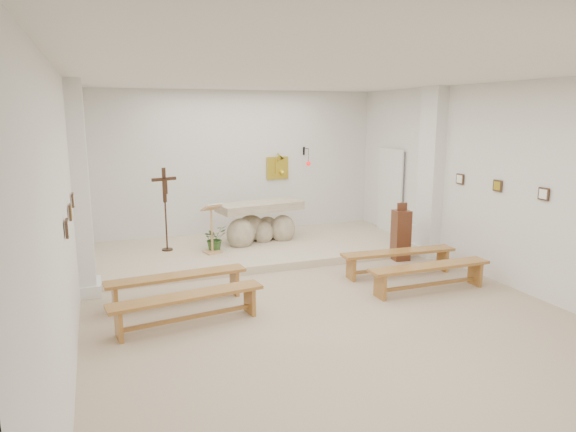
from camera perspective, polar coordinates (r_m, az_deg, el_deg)
name	(u,v)px	position (r m, az deg, el deg)	size (l,w,h in m)	color
ground	(321,308)	(8.10, 3.66, -10.18)	(7.00, 10.00, 0.00)	tan
wall_left	(68,213)	(6.97, -23.28, 0.33)	(0.02, 10.00, 3.50)	silver
wall_right	(507,185)	(9.61, 23.17, 3.14)	(0.02, 10.00, 3.50)	silver
wall_back	(235,165)	(12.31, -5.86, 5.62)	(7.00, 0.02, 3.50)	silver
ceiling	(324,76)	(7.55, 4.01, 15.26)	(7.00, 10.00, 0.02)	silver
sanctuary_platform	(255,249)	(11.20, -3.72, -3.64)	(6.98, 3.00, 0.15)	beige
pilaster_left	(81,190)	(8.94, -22.02, 2.68)	(0.26, 0.55, 3.50)	white
pilaster_right	(431,173)	(11.05, 15.57, 4.61)	(0.26, 0.55, 3.50)	white
gold_wall_relief	(277,168)	(12.60, -1.18, 5.35)	(0.55, 0.04, 0.55)	gold
sanctuary_lamp	(308,161)	(12.61, 2.22, 6.07)	(0.11, 0.36, 0.44)	black
station_frame_left_front	(67,228)	(6.19, -23.36, -1.26)	(0.03, 0.20, 0.20)	#3C281A
station_frame_left_mid	(70,212)	(7.18, -23.04, 0.39)	(0.03, 0.20, 0.20)	#3C281A
station_frame_left_rear	(73,200)	(8.16, -22.80, 1.64)	(0.03, 0.20, 0.20)	#3C281A
station_frame_right_front	(544,194)	(9.04, 26.54, 2.20)	(0.03, 0.20, 0.20)	#3C281A
station_frame_right_mid	(498,186)	(9.74, 22.26, 3.13)	(0.03, 0.20, 0.20)	#3C281A
station_frame_right_rear	(460,179)	(10.49, 18.57, 3.92)	(0.03, 0.20, 0.20)	#3C281A
radiator_left	(85,267)	(9.94, -21.66, -5.24)	(0.10, 0.85, 0.52)	silver
radiator_right	(410,235)	(11.90, 13.45, -2.07)	(0.10, 0.85, 0.52)	silver
altar	(259,225)	(11.45, -3.20, -1.00)	(1.97, 1.03, 0.97)	beige
lectern	(212,228)	(10.56, -8.44, -1.37)	(0.44, 0.40, 1.05)	tan
crucifix_stand	(165,203)	(10.85, -13.49, 1.39)	(0.51, 0.23, 1.73)	#311C0F
potted_plant	(215,238)	(10.79, -8.14, -2.45)	(0.48, 0.41, 0.53)	#2C5020
donation_pedestal	(401,235)	(10.75, 12.43, -2.05)	(0.35, 0.35, 1.19)	#542C18
bench_left_front	(177,282)	(8.37, -12.20, -7.15)	(2.23, 0.53, 0.47)	#9F682E
bench_right_front	(398,257)	(9.78, 12.17, -4.45)	(2.23, 0.49, 0.47)	#9F682E
bench_left_second	(188,302)	(7.48, -11.07, -9.40)	(2.24, 0.65, 0.47)	#9F682E
bench_right_second	(430,271)	(9.02, 15.48, -5.96)	(2.21, 0.36, 0.47)	#9F682E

